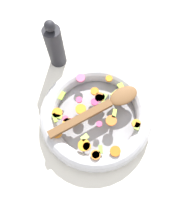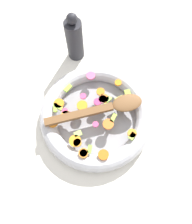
% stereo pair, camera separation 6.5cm
% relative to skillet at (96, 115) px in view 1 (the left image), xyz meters
% --- Properties ---
extents(ground_plane, '(4.00, 4.00, 0.00)m').
position_rel_skillet_xyz_m(ground_plane, '(0.00, 0.00, -0.02)').
color(ground_plane, silver).
extents(skillet, '(0.35, 0.35, 0.05)m').
position_rel_skillet_xyz_m(skillet, '(0.00, 0.00, 0.00)').
color(skillet, gray).
rests_on(skillet, ground_plane).
extents(chopped_vegetables, '(0.27, 0.26, 0.01)m').
position_rel_skillet_xyz_m(chopped_vegetables, '(0.02, -0.00, 0.03)').
color(chopped_vegetables, orange).
rests_on(chopped_vegetables, skillet).
extents(wooden_spoon, '(0.27, 0.19, 0.01)m').
position_rel_skillet_xyz_m(wooden_spoon, '(-0.02, 0.01, 0.04)').
color(wooden_spoon, brown).
rests_on(wooden_spoon, chopped_vegetables).
extents(pepper_mill, '(0.06, 0.06, 0.18)m').
position_rel_skillet_xyz_m(pepper_mill, '(-0.13, -0.22, 0.06)').
color(pepper_mill, '#232328').
rests_on(pepper_mill, ground_plane).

